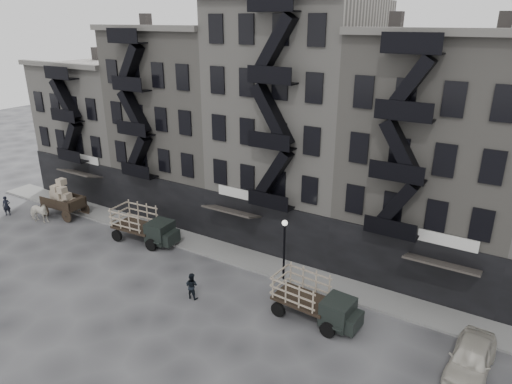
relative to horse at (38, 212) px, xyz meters
The scene contains 14 objects.
ground 18.52m from the horse, ahead, with size 140.00×140.00×0.00m, color #38383A.
sidewalk 18.90m from the horse, 11.52° to the left, with size 55.00×2.50×0.15m, color slate.
building_west 11.20m from the horse, 98.66° to the left, with size 10.00×11.35×13.20m.
building_midwest 14.59m from the horse, 49.19° to the left, with size 10.00×11.35×16.20m.
building_center 22.29m from the horse, 28.02° to the left, with size 10.00×11.35×18.20m.
building_mideast 30.87m from the horse, 19.06° to the left, with size 10.00×11.35×16.20m.
lamp_post 21.74m from the horse, ahead, with size 0.36×0.36×4.28m.
horse is the anchor object (origin of this frame).
wagon 2.31m from the horse, 78.52° to the left, with size 3.88×2.25×3.19m.
stake_truck_west 10.08m from the horse, 11.99° to the left, with size 5.36×2.48×2.63m.
stake_truck_east 24.82m from the horse, ahead, with size 5.11×2.38×2.50m.
car_east 32.89m from the horse, ahead, with size 1.81×4.50×1.53m, color #BBB5A7.
pedestrian_west 3.70m from the horse, behind, with size 0.62×0.41×1.71m, color black.
pedestrian_mid 17.80m from the horse, ahead, with size 0.81×0.63×1.66m, color black.
Camera 1 is at (14.80, -19.95, 15.80)m, focal length 32.00 mm.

